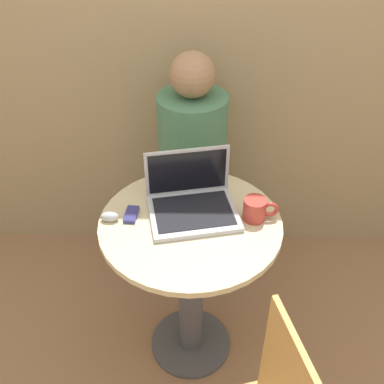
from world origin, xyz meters
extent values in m
plane|color=#9E704C|center=(0.00, 0.00, 0.00)|extent=(12.00, 12.00, 0.00)
cube|color=tan|center=(0.00, 0.78, 1.30)|extent=(7.00, 0.05, 2.60)
cylinder|color=#4C4C51|center=(0.00, 0.00, 0.01)|extent=(0.37, 0.37, 0.02)
cylinder|color=#4C4C51|center=(0.00, 0.00, 0.39)|extent=(0.11, 0.11, 0.73)
cylinder|color=beige|center=(0.00, 0.00, 0.76)|extent=(0.69, 0.69, 0.02)
cube|color=#B7B7BC|center=(0.01, 0.03, 0.79)|extent=(0.37, 0.32, 0.02)
cube|color=black|center=(0.01, 0.03, 0.80)|extent=(0.32, 0.26, 0.00)
cube|color=#B7B7BC|center=(-0.01, 0.16, 0.89)|extent=(0.33, 0.07, 0.20)
cube|color=black|center=(-0.01, 0.15, 0.89)|extent=(0.30, 0.06, 0.17)
cube|color=navy|center=(-0.22, 0.03, 0.78)|extent=(0.05, 0.09, 0.02)
ellipsoid|color=#B2B2B7|center=(-0.30, 0.00, 0.79)|extent=(0.07, 0.04, 0.04)
cylinder|color=#B2382D|center=(0.24, 0.02, 0.82)|extent=(0.09, 0.09, 0.09)
torus|color=#B2382D|center=(0.30, 0.02, 0.82)|extent=(0.06, 0.02, 0.06)
cube|color=#3D4766|center=(-0.02, 0.65, 0.23)|extent=(0.37, 0.49, 0.46)
cylinder|color=#4C7F5B|center=(0.00, 0.54, 0.74)|extent=(0.32, 0.32, 0.57)
sphere|color=#A87A56|center=(0.00, 0.54, 1.13)|extent=(0.20, 0.20, 0.20)
camera|label=1|loc=(0.02, -1.27, 1.88)|focal=42.00mm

